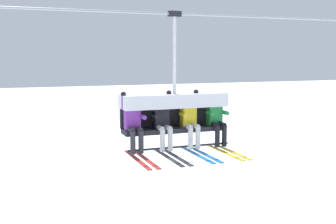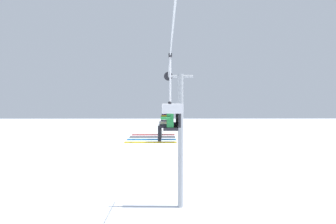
% 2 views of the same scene
% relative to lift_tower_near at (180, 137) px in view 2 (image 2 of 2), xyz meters
% --- Properties ---
extents(lift_tower_near, '(0.36, 1.88, 8.83)m').
position_rel_lift_tower_near_xyz_m(lift_tower_near, '(0.00, 0.00, 0.00)').
color(lift_tower_near, '#9EA3A8').
rests_on(lift_tower_near, ground_plane).
extents(lift_cable, '(19.93, 0.05, 0.05)m').
position_rel_lift_tower_near_xyz_m(lift_cable, '(8.97, -0.78, 3.97)').
color(lift_cable, '#9EA3A8').
extents(chairlift_chair, '(2.38, 0.74, 2.94)m').
position_rel_lift_tower_near_xyz_m(chairlift_chair, '(7.54, -0.71, 1.96)').
color(chairlift_chair, '#232328').
extents(skier_purple, '(0.48, 1.70, 1.34)m').
position_rel_lift_tower_near_xyz_m(skier_purple, '(6.56, -0.92, 1.67)').
color(skier_purple, purple).
extents(skier_black, '(0.48, 1.70, 1.34)m').
position_rel_lift_tower_near_xyz_m(skier_black, '(7.22, -0.92, 1.67)').
color(skier_black, black).
extents(skier_yellow, '(0.48, 1.70, 1.34)m').
position_rel_lift_tower_near_xyz_m(skier_yellow, '(7.87, -0.92, 1.67)').
color(skier_yellow, yellow).
extents(skier_green, '(0.46, 1.70, 1.23)m').
position_rel_lift_tower_near_xyz_m(skier_green, '(8.52, -0.93, 1.65)').
color(skier_green, '#23843D').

